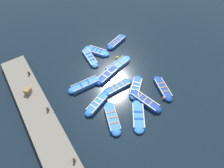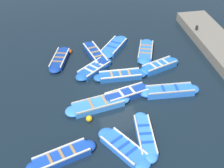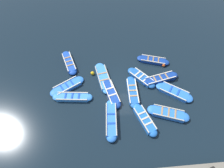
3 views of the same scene
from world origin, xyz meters
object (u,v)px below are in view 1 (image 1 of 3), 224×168
object	(u,v)px
boat_bow_out	(136,87)
bollard_north	(29,73)
boat_drifting	(97,104)
wooden_crate	(28,91)
boat_mid_row	(145,101)
boat_centre	(117,42)
boat_tucked	(163,88)
boat_outer_left	(112,118)
boat_outer_right	(118,65)
bollard_mid_south	(74,160)
buoy_yellow_far	(117,58)
boat_inner_gap	(97,51)
boat_stern_in	(117,87)
buoy_orange_near	(164,98)
boat_near_quay	(85,85)
boat_end_of_row	(90,58)
bollard_mid_north	(48,109)
boat_alongside	(138,116)
boat_far_corner	(107,75)

from	to	relation	value
boat_bow_out	bollard_north	world-z (taller)	bollard_north
boat_bow_out	bollard_north	distance (m)	11.23
boat_drifting	wooden_crate	xyz separation A→B (m)	(4.90, -4.57, 0.77)
boat_mid_row	boat_centre	bearing A→B (deg)	-108.25
boat_tucked	boat_drifting	bearing A→B (deg)	-18.49
boat_outer_left	boat_outer_right	distance (m)	6.69
bollard_mid_south	buoy_yellow_far	distance (m)	12.16
boat_inner_gap	buoy_yellow_far	xyz separation A→B (m)	(-1.40, 2.35, 0.02)
boat_stern_in	buoy_orange_near	bearing A→B (deg)	128.98
wooden_crate	buoy_orange_near	xyz separation A→B (m)	(-10.68, 7.70, -0.82)
boat_stern_in	boat_outer_left	bearing A→B (deg)	46.82
boat_tucked	boat_outer_left	xyz separation A→B (m)	(6.18, -0.14, 0.02)
boat_drifting	buoy_orange_near	xyz separation A→B (m)	(-5.78, 3.12, -0.05)
boat_inner_gap	boat_near_quay	world-z (taller)	boat_near_quay
bollard_mid_south	boat_stern_in	bearing A→B (deg)	-149.27
boat_end_of_row	buoy_yellow_far	size ratio (longest dim) A/B	10.23
bollard_north	bollard_mid_north	bearing A→B (deg)	90.00
boat_inner_gap	boat_outer_right	distance (m)	3.48
boat_tucked	boat_alongside	world-z (taller)	boat_tucked
boat_drifting	boat_mid_row	size ratio (longest dim) A/B	0.86
bollard_mid_north	buoy_orange_near	world-z (taller)	bollard_mid_north
bollard_mid_south	wooden_crate	xyz separation A→B (m)	(0.82, -8.13, 0.09)
boat_drifting	buoy_yellow_far	bearing A→B (deg)	-142.17
boat_centre	buoy_yellow_far	size ratio (longest dim) A/B	10.25
boat_inner_gap	boat_outer_left	bearing A→B (deg)	67.47
bollard_north	bollard_mid_south	xyz separation A→B (m)	(0.00, 10.39, 0.00)
boat_near_quay	bollard_mid_north	distance (m)	4.46
boat_drifting	boat_outer_right	world-z (taller)	boat_drifting
boat_bow_out	bollard_mid_south	world-z (taller)	bollard_mid_south
boat_bow_out	boat_centre	bearing A→B (deg)	-110.13
boat_tucked	buoy_orange_near	size ratio (longest dim) A/B	10.98
boat_mid_row	boat_end_of_row	world-z (taller)	boat_mid_row
boat_drifting	boat_alongside	distance (m)	4.04
boat_stern_in	boat_end_of_row	size ratio (longest dim) A/B	0.98
boat_alongside	buoy_orange_near	distance (m)	3.31
boat_bow_out	bollard_mid_south	bearing A→B (deg)	19.69
boat_centre	boat_near_quay	bearing A→B (deg)	29.47
boat_drifting	wooden_crate	distance (m)	6.74
boat_stern_in	bollard_mid_south	world-z (taller)	bollard_mid_south
boat_stern_in	boat_near_quay	distance (m)	3.38
bollard_mid_north	boat_far_corner	bearing A→B (deg)	-173.05
boat_outer_left	wooden_crate	bearing A→B (deg)	-51.52
boat_centre	boat_near_quay	world-z (taller)	boat_near_quay
boat_alongside	boat_end_of_row	bearing A→B (deg)	-91.17
boat_end_of_row	buoy_orange_near	size ratio (longest dim) A/B	11.55
buoy_orange_near	bollard_mid_south	bearing A→B (deg)	2.50
boat_stern_in	boat_outer_left	distance (m)	3.56
boat_stern_in	boat_centre	distance (m)	7.25
boat_alongside	bollard_mid_south	distance (m)	6.60
boat_mid_row	buoy_yellow_far	distance (m)	6.57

